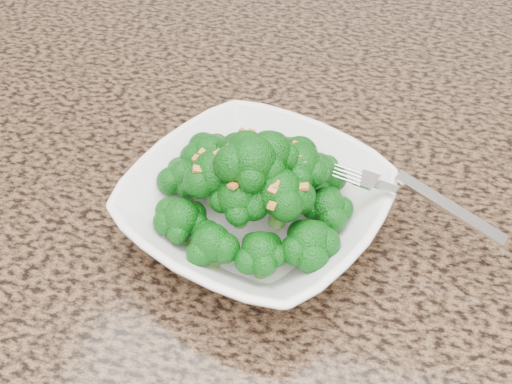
% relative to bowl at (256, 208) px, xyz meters
% --- Properties ---
extents(granite_counter, '(1.64, 1.04, 0.03)m').
position_rel_bowl_xyz_m(granite_counter, '(-0.02, 0.05, -0.04)').
color(granite_counter, brown).
rests_on(granite_counter, cabinet).
extents(bowl, '(0.31, 0.31, 0.06)m').
position_rel_bowl_xyz_m(bowl, '(0.00, 0.00, 0.00)').
color(bowl, white).
rests_on(bowl, granite_counter).
extents(broccoli_pile, '(0.21, 0.21, 0.08)m').
position_rel_bowl_xyz_m(broccoli_pile, '(0.00, 0.00, 0.07)').
color(broccoli_pile, '#09500B').
rests_on(broccoli_pile, bowl).
extents(garlic_topping, '(0.13, 0.13, 0.01)m').
position_rel_bowl_xyz_m(garlic_topping, '(0.00, 0.00, 0.11)').
color(garlic_topping, '#C17B2F').
rests_on(garlic_topping, broccoli_pile).
extents(fork, '(0.18, 0.09, 0.01)m').
position_rel_bowl_xyz_m(fork, '(0.12, 0.02, 0.04)').
color(fork, silver).
rests_on(fork, bowl).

